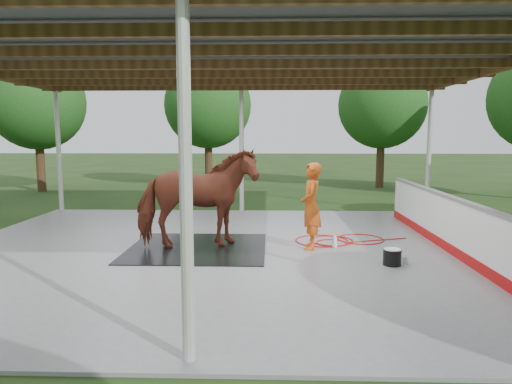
{
  "coord_description": "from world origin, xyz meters",
  "views": [
    {
      "loc": [
        0.86,
        -9.32,
        2.46
      ],
      "look_at": [
        0.57,
        0.43,
        1.22
      ],
      "focal_mm": 32.0,
      "sensor_mm": 36.0,
      "label": 1
    }
  ],
  "objects_px": {
    "wash_bucket": "(392,257)",
    "horse": "(197,198)",
    "dasher_board": "(451,226)",
    "handler": "(311,206)"
  },
  "relations": [
    {
      "from": "horse",
      "to": "dasher_board",
      "type": "bearing_deg",
      "value": -103.54
    },
    {
      "from": "horse",
      "to": "wash_bucket",
      "type": "distance_m",
      "value": 4.08
    },
    {
      "from": "dasher_board",
      "to": "wash_bucket",
      "type": "height_order",
      "value": "dasher_board"
    },
    {
      "from": "dasher_board",
      "to": "wash_bucket",
      "type": "relative_size",
      "value": 24.11
    },
    {
      "from": "dasher_board",
      "to": "horse",
      "type": "xyz_separation_m",
      "value": [
        -5.27,
        0.11,
        0.53
      ]
    },
    {
      "from": "wash_bucket",
      "to": "horse",
      "type": "bearing_deg",
      "value": 163.23
    },
    {
      "from": "wash_bucket",
      "to": "dasher_board",
      "type": "bearing_deg",
      "value": 35.33
    },
    {
      "from": "dasher_board",
      "to": "horse",
      "type": "height_order",
      "value": "horse"
    },
    {
      "from": "dasher_board",
      "to": "handler",
      "type": "bearing_deg",
      "value": 176.47
    },
    {
      "from": "dasher_board",
      "to": "wash_bucket",
      "type": "bearing_deg",
      "value": -144.67
    }
  ]
}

